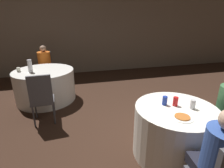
% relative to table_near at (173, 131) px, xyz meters
% --- Properties ---
extents(ground_plane, '(16.00, 16.00, 0.00)m').
position_rel_table_near_xyz_m(ground_plane, '(0.23, 0.01, -0.36)').
color(ground_plane, '#382319').
extents(wall_back, '(16.00, 0.06, 2.80)m').
position_rel_table_near_xyz_m(wall_back, '(0.23, 4.52, 1.04)').
color(wall_back, gray).
rests_on(wall_back, ground_plane).
extents(table_near, '(1.08, 1.08, 0.73)m').
position_rel_table_near_xyz_m(table_near, '(0.00, 0.00, 0.00)').
color(table_near, white).
rests_on(table_near, ground_plane).
extents(table_far, '(1.34, 1.34, 0.73)m').
position_rel_table_near_xyz_m(table_far, '(-1.88, 2.35, 0.00)').
color(table_far, white).
rests_on(table_far, ground_plane).
extents(chair_far_north, '(0.43, 0.43, 0.95)m').
position_rel_table_near_xyz_m(chair_far_north, '(-1.96, 3.44, 0.19)').
color(chair_far_north, '#47474C').
rests_on(chair_far_north, ground_plane).
extents(chair_far_south, '(0.42, 0.43, 0.95)m').
position_rel_table_near_xyz_m(chair_far_south, '(-1.82, 1.26, 0.19)').
color(chair_far_south, '#47474C').
rests_on(chair_far_south, ground_plane).
extents(person_orange_shirt, '(0.35, 0.51, 1.16)m').
position_rel_table_near_xyz_m(person_orange_shirt, '(-1.94, 3.28, 0.22)').
color(person_orange_shirt, black).
rests_on(person_orange_shirt, ground_plane).
extents(person_blue_shirt, '(0.36, 0.50, 1.17)m').
position_rel_table_near_xyz_m(person_blue_shirt, '(-0.12, -0.78, 0.22)').
color(person_blue_shirt, black).
rests_on(person_blue_shirt, ground_plane).
extents(pizza_plate_near, '(0.26, 0.26, 0.02)m').
position_rel_table_near_xyz_m(pizza_plate_near, '(-0.08, -0.23, 0.37)').
color(pizza_plate_near, white).
rests_on(pizza_plate_near, table_near).
extents(soda_can_blue, '(0.07, 0.07, 0.12)m').
position_rel_table_near_xyz_m(soda_can_blue, '(-0.11, 0.12, 0.42)').
color(soda_can_blue, '#1E38A5').
rests_on(soda_can_blue, table_near).
extents(soda_can_red, '(0.07, 0.07, 0.12)m').
position_rel_table_near_xyz_m(soda_can_red, '(0.02, 0.06, 0.42)').
color(soda_can_red, red).
rests_on(soda_can_red, table_near).
extents(soda_can_silver, '(0.07, 0.07, 0.12)m').
position_rel_table_near_xyz_m(soda_can_silver, '(0.18, -0.07, 0.42)').
color(soda_can_silver, silver).
rests_on(soda_can_silver, table_near).
extents(bottle_far, '(0.09, 0.09, 0.28)m').
position_rel_table_near_xyz_m(bottle_far, '(-2.13, 2.25, 0.50)').
color(bottle_far, white).
rests_on(bottle_far, table_far).
extents(cup_far, '(0.08, 0.08, 0.10)m').
position_rel_table_near_xyz_m(cup_far, '(-2.39, 2.37, 0.41)').
color(cup_far, silver).
rests_on(cup_far, table_far).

